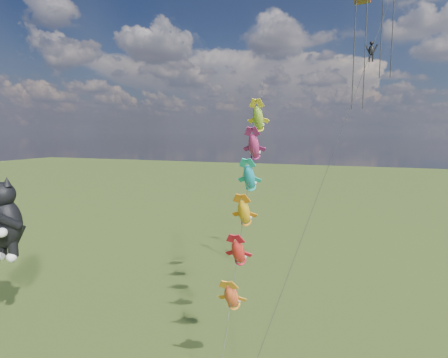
% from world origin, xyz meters
% --- Properties ---
extents(ground, '(300.00, 300.00, 0.00)m').
position_xyz_m(ground, '(0.00, 0.00, 0.00)').
color(ground, '#22370D').
extents(cat_kite_rig, '(2.86, 4.24, 11.35)m').
position_xyz_m(cat_kite_rig, '(-3.59, 0.35, 8.27)').
color(cat_kite_rig, brown).
rests_on(cat_kite_rig, ground).
extents(fish_windsock_rig, '(2.13, 15.88, 18.52)m').
position_xyz_m(fish_windsock_rig, '(13.73, 4.43, 10.40)').
color(fish_windsock_rig, brown).
rests_on(fish_windsock_rig, ground).
extents(parafoil_rig, '(7.76, 16.24, 27.21)m').
position_xyz_m(parafoil_rig, '(20.96, 12.10, 21.19)').
color(parafoil_rig, brown).
rests_on(parafoil_rig, ground).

